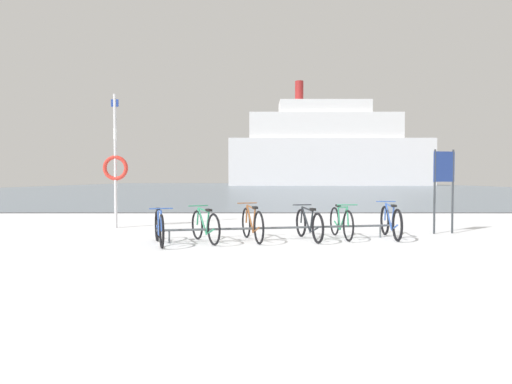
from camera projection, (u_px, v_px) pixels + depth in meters
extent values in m
cube|color=white|center=(364.00, 277.00, 6.15)|extent=(80.00, 22.00, 0.08)
cube|color=slate|center=(264.00, 187.00, 72.12)|extent=(80.00, 110.00, 0.08)
cube|color=#47474C|center=(294.00, 213.00, 17.15)|extent=(80.00, 0.50, 0.05)
cylinder|color=#4C5156|center=(278.00, 228.00, 9.52)|extent=(5.27, 1.05, 0.05)
cylinder|color=#4C5156|center=(167.00, 237.00, 9.07)|extent=(0.04, 0.04, 0.28)
cylinder|color=#4C5156|center=(378.00, 231.00, 9.98)|extent=(0.04, 0.04, 0.28)
torus|color=black|center=(160.00, 231.00, 8.41)|extent=(0.25, 0.66, 0.68)
torus|color=black|center=(155.00, 226.00, 9.39)|extent=(0.25, 0.66, 0.68)
cylinder|color=#3359B2|center=(158.00, 223.00, 8.73)|extent=(0.20, 0.53, 0.57)
cylinder|color=#3359B2|center=(157.00, 223.00, 9.05)|extent=(0.09, 0.19, 0.51)
cylinder|color=#3359B2|center=(158.00, 211.00, 8.79)|extent=(0.24, 0.65, 0.08)
cylinder|color=#3359B2|center=(156.00, 230.00, 9.19)|extent=(0.17, 0.44, 0.19)
cylinder|color=#3359B2|center=(160.00, 221.00, 8.44)|extent=(0.07, 0.12, 0.40)
cube|color=black|center=(156.00, 209.00, 9.11)|extent=(0.14, 0.21, 0.05)
cylinder|color=#3359B2|center=(159.00, 209.00, 8.47)|extent=(0.45, 0.16, 0.02)
torus|color=black|center=(196.00, 225.00, 9.66)|extent=(0.35, 0.60, 0.66)
torus|color=black|center=(212.00, 229.00, 8.79)|extent=(0.35, 0.60, 0.66)
cylinder|color=#2D8C60|center=(201.00, 221.00, 9.37)|extent=(0.27, 0.47, 0.56)
cylinder|color=#2D8C60|center=(206.00, 223.00, 9.09)|extent=(0.12, 0.18, 0.50)
cylinder|color=#2D8C60|center=(202.00, 210.00, 9.30)|extent=(0.33, 0.58, 0.08)
cylinder|color=#2D8C60|center=(208.00, 232.00, 8.98)|extent=(0.23, 0.40, 0.18)
cylinder|color=#2D8C60|center=(196.00, 216.00, 9.62)|extent=(0.08, 0.11, 0.39)
cube|color=black|center=(207.00, 210.00, 9.02)|extent=(0.16, 0.21, 0.05)
cylinder|color=#2D8C60|center=(197.00, 206.00, 9.58)|extent=(0.42, 0.24, 0.02)
torus|color=black|center=(245.00, 223.00, 9.94)|extent=(0.23, 0.69, 0.70)
torus|color=black|center=(257.00, 228.00, 8.94)|extent=(0.23, 0.69, 0.70)
cylinder|color=brown|center=(248.00, 219.00, 9.61)|extent=(0.18, 0.54, 0.59)
cylinder|color=brown|center=(252.00, 221.00, 9.29)|extent=(0.09, 0.19, 0.53)
cylinder|color=brown|center=(249.00, 207.00, 9.53)|extent=(0.22, 0.67, 0.09)
cylinder|color=brown|center=(254.00, 230.00, 9.15)|extent=(0.16, 0.45, 0.19)
cylinder|color=brown|center=(245.00, 214.00, 9.90)|extent=(0.07, 0.12, 0.42)
cube|color=black|center=(253.00, 208.00, 9.20)|extent=(0.13, 0.21, 0.05)
cylinder|color=brown|center=(245.00, 203.00, 9.85)|extent=(0.45, 0.15, 0.02)
torus|color=black|center=(299.00, 223.00, 10.12)|extent=(0.20, 0.65, 0.66)
torus|color=black|center=(316.00, 228.00, 9.06)|extent=(0.20, 0.65, 0.66)
cylinder|color=#1E2328|center=(304.00, 219.00, 9.77)|extent=(0.16, 0.57, 0.55)
cylinder|color=#1E2328|center=(310.00, 222.00, 9.43)|extent=(0.08, 0.20, 0.49)
cylinder|color=#1E2328|center=(306.00, 209.00, 9.68)|extent=(0.19, 0.70, 0.08)
cylinder|color=#1E2328|center=(312.00, 230.00, 9.28)|extent=(0.14, 0.47, 0.18)
cylinder|color=#1E2328|center=(300.00, 215.00, 10.07)|extent=(0.06, 0.12, 0.39)
cube|color=black|center=(311.00, 209.00, 9.34)|extent=(0.12, 0.21, 0.05)
cylinder|color=#1E2328|center=(300.00, 205.00, 10.03)|extent=(0.45, 0.13, 0.02)
torus|color=black|center=(346.00, 226.00, 9.36)|extent=(0.12, 0.69, 0.69)
torus|color=black|center=(333.00, 221.00, 10.36)|extent=(0.12, 0.69, 0.69)
cylinder|color=#2D8C60|center=(342.00, 219.00, 9.68)|extent=(0.10, 0.53, 0.58)
cylinder|color=#2D8C60|center=(337.00, 218.00, 10.01)|extent=(0.06, 0.19, 0.52)
cylinder|color=#2D8C60|center=(341.00, 207.00, 9.75)|extent=(0.11, 0.66, 0.08)
cylinder|color=#2D8C60|center=(335.00, 225.00, 10.15)|extent=(0.09, 0.44, 0.19)
cylinder|color=#2D8C60|center=(346.00, 216.00, 9.39)|extent=(0.05, 0.11, 0.41)
cube|color=black|center=(336.00, 206.00, 10.07)|extent=(0.10, 0.21, 0.05)
cylinder|color=#2D8C60|center=(345.00, 205.00, 9.42)|extent=(0.46, 0.08, 0.02)
torus|color=black|center=(383.00, 220.00, 10.43)|extent=(0.09, 0.72, 0.72)
torus|color=black|center=(395.00, 225.00, 9.36)|extent=(0.09, 0.72, 0.72)
cylinder|color=#3359B2|center=(387.00, 216.00, 10.08)|extent=(0.06, 0.56, 0.60)
cylinder|color=#3359B2|center=(391.00, 219.00, 9.73)|extent=(0.04, 0.20, 0.54)
cylinder|color=#3359B2|center=(388.00, 205.00, 9.99)|extent=(0.07, 0.70, 0.09)
cylinder|color=#3359B2|center=(393.00, 227.00, 9.59)|extent=(0.06, 0.47, 0.20)
cylinder|color=#3359B2|center=(383.00, 212.00, 10.38)|extent=(0.04, 0.12, 0.42)
cube|color=black|center=(392.00, 206.00, 9.64)|extent=(0.09, 0.20, 0.05)
cylinder|color=#3359B2|center=(384.00, 201.00, 10.33)|extent=(0.46, 0.04, 0.02)
cylinder|color=#33383D|center=(433.00, 192.00, 10.64)|extent=(0.05, 0.05, 2.10)
cylinder|color=#33383D|center=(451.00, 192.00, 10.72)|extent=(0.05, 0.05, 2.10)
cube|color=navy|center=(442.00, 167.00, 10.66)|extent=(0.55, 0.13, 0.75)
cylinder|color=silver|center=(113.00, 161.00, 11.85)|extent=(0.08, 0.08, 3.71)
cylinder|color=white|center=(113.00, 134.00, 11.83)|extent=(0.09, 0.09, 0.30)
torus|color=red|center=(114.00, 168.00, 11.85)|extent=(0.70, 0.11, 0.70)
cube|color=navy|center=(113.00, 103.00, 11.80)|extent=(0.20, 0.03, 0.20)
cube|color=white|center=(327.00, 163.00, 85.69)|extent=(39.51, 9.28, 9.09)
cube|color=white|center=(322.00, 127.00, 85.47)|extent=(29.63, 7.88, 5.00)
cube|color=white|center=(322.00, 108.00, 85.35)|extent=(17.78, 6.48, 2.55)
cylinder|color=#A52626|center=(297.00, 92.00, 85.23)|extent=(1.66, 1.66, 4.09)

